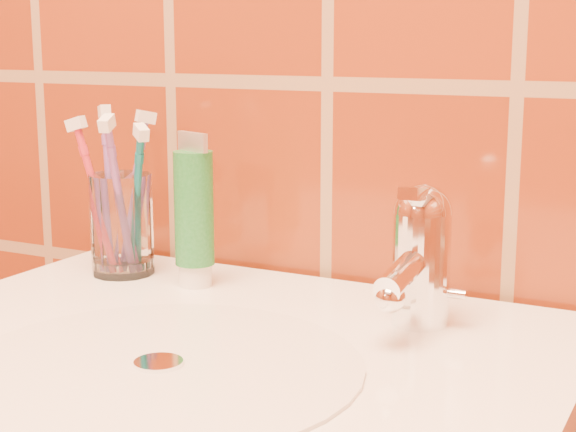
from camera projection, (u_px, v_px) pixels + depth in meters
The scene contains 8 objects.
glass_tumbler at pixel (122, 224), 0.89m from camera, with size 0.06×0.06×0.10m, color white.
toothpaste_tube at pixel (194, 215), 0.84m from camera, with size 0.04×0.04×0.15m.
faucet at pixel (420, 251), 0.72m from camera, with size 0.05×0.11×0.12m.
toothbrush_0 at pixel (110, 190), 0.89m from camera, with size 0.04×0.04×0.18m, color #794BA1, non-canonical shape.
toothbrush_1 at pixel (97, 197), 0.88m from camera, with size 0.07×0.03×0.17m, color #BA283A, non-canonical shape.
toothbrush_2 at pixel (120, 199), 0.86m from camera, with size 0.04×0.07×0.17m, color #7D4798, non-canonical shape.
toothbrush_3 at pixel (133, 192), 0.90m from camera, with size 0.04×0.05×0.17m, color #75499D, non-canonical shape.
toothbrush_4 at pixel (136, 202), 0.87m from camera, with size 0.06×0.05×0.16m, color #0D6772, non-canonical shape.
Camera 1 is at (0.36, 0.41, 1.09)m, focal length 55.00 mm.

